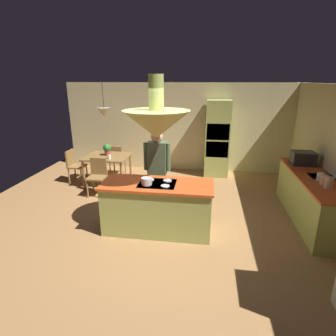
% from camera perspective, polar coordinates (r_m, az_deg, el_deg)
% --- Properties ---
extents(ground, '(8.16, 8.16, 0.00)m').
position_cam_1_polar(ground, '(5.31, -1.73, -11.61)').
color(ground, '#9E7042').
extents(wall_back, '(6.80, 0.10, 2.55)m').
position_cam_1_polar(wall_back, '(8.15, 2.45, 8.46)').
color(wall_back, beige).
rests_on(wall_back, ground).
extents(kitchen_island, '(1.94, 0.81, 0.93)m').
position_cam_1_polar(kitchen_island, '(4.92, -2.19, -8.11)').
color(kitchen_island, '#A8B259').
rests_on(kitchen_island, ground).
extents(counter_run_right, '(0.73, 2.49, 0.91)m').
position_cam_1_polar(counter_run_right, '(5.93, 27.68, -5.54)').
color(counter_run_right, '#A8B259').
rests_on(counter_run_right, ground).
extents(oven_tower, '(0.66, 0.62, 2.11)m').
position_cam_1_polar(oven_tower, '(7.75, 10.26, 6.04)').
color(oven_tower, '#A8B259').
rests_on(oven_tower, ground).
extents(dining_table, '(1.10, 0.93, 0.76)m').
position_cam_1_polar(dining_table, '(7.19, -12.55, 1.75)').
color(dining_table, olive).
rests_on(dining_table, ground).
extents(person_at_island, '(0.53, 0.23, 1.71)m').
position_cam_1_polar(person_at_island, '(5.37, -2.28, 0.18)').
color(person_at_island, tan).
rests_on(person_at_island, ground).
extents(range_hood, '(1.10, 1.10, 1.00)m').
position_cam_1_polar(range_hood, '(4.47, -2.42, 9.45)').
color(range_hood, '#A8B259').
extents(pendant_light_over_table, '(0.32, 0.32, 0.82)m').
position_cam_1_polar(pendant_light_over_table, '(6.96, -13.23, 11.26)').
color(pendant_light_over_table, beige).
extents(chair_facing_island, '(0.40, 0.40, 0.87)m').
position_cam_1_polar(chair_facing_island, '(6.63, -14.52, -1.23)').
color(chair_facing_island, olive).
rests_on(chair_facing_island, ground).
extents(chair_by_back_wall, '(0.40, 0.40, 0.87)m').
position_cam_1_polar(chair_by_back_wall, '(7.86, -10.74, 2.03)').
color(chair_by_back_wall, olive).
rests_on(chair_by_back_wall, ground).
extents(chair_at_corner, '(0.40, 0.40, 0.87)m').
position_cam_1_polar(chair_at_corner, '(7.61, -19.02, 0.83)').
color(chair_at_corner, olive).
rests_on(chair_at_corner, ground).
extents(potted_plant_on_table, '(0.20, 0.20, 0.30)m').
position_cam_1_polar(potted_plant_on_table, '(7.18, -12.62, 3.91)').
color(potted_plant_on_table, '#99382D').
rests_on(potted_plant_on_table, dining_table).
extents(cup_on_table, '(0.07, 0.07, 0.09)m').
position_cam_1_polar(cup_on_table, '(6.90, -12.18, 2.30)').
color(cup_on_table, white).
rests_on(cup_on_table, dining_table).
extents(canister_flour, '(0.14, 0.14, 0.19)m').
position_cam_1_polar(canister_flour, '(5.22, 30.58, -2.69)').
color(canister_flour, '#E0B78C').
rests_on(canister_flour, counter_run_right).
extents(canister_sugar, '(0.13, 0.13, 0.17)m').
position_cam_1_polar(canister_sugar, '(5.38, 29.88, -2.17)').
color(canister_sugar, '#E0B78C').
rests_on(canister_sugar, counter_run_right).
extents(canister_tea, '(0.11, 0.11, 0.15)m').
position_cam_1_polar(canister_tea, '(5.54, 29.22, -1.63)').
color(canister_tea, silver).
rests_on(canister_tea, counter_run_right).
extents(microwave_on_counter, '(0.46, 0.36, 0.28)m').
position_cam_1_polar(microwave_on_counter, '(6.41, 26.37, 1.87)').
color(microwave_on_counter, '#232326').
rests_on(microwave_on_counter, counter_run_right).
extents(cooking_pot_on_cooktop, '(0.18, 0.18, 0.12)m').
position_cam_1_polar(cooking_pot_on_cooktop, '(4.63, -4.51, -2.77)').
color(cooking_pot_on_cooktop, '#B2B2B7').
rests_on(cooking_pot_on_cooktop, kitchen_island).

